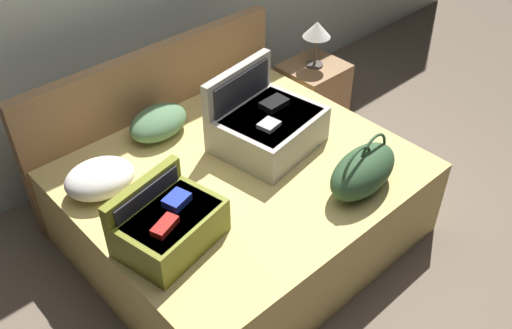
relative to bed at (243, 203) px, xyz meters
name	(u,v)px	position (x,y,z in m)	size (l,w,h in m)	color
ground_plane	(289,270)	(0.00, -0.40, -0.26)	(12.00, 12.00, 0.00)	#6B5B4C
bed	(243,203)	(0.00, 0.00, 0.00)	(1.81, 1.57, 0.52)	tan
headboard	(158,115)	(0.00, 0.83, 0.22)	(1.85, 0.08, 0.95)	olive
hard_case_large	(266,125)	(0.26, 0.07, 0.40)	(0.63, 0.58, 0.45)	gray
hard_case_medium	(169,224)	(-0.62, -0.19, 0.38)	(0.54, 0.45, 0.31)	olive
duffel_bag	(363,171)	(0.36, -0.56, 0.39)	(0.50, 0.29, 0.31)	#2D4C2D
pillow_near_headboard	(158,122)	(-0.15, 0.59, 0.35)	(0.40, 0.28, 0.17)	#4C724C
pillow_center_head	(100,178)	(-0.67, 0.37, 0.35)	(0.37, 0.30, 0.17)	white
nightstand	(312,96)	(1.19, 0.54, 0.00)	(0.44, 0.40, 0.51)	olive
table_lamp	(317,31)	(1.19, 0.54, 0.52)	(0.20, 0.20, 0.34)	#3F3833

